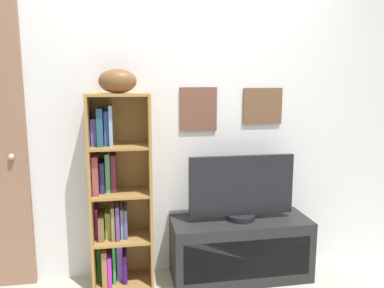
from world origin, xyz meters
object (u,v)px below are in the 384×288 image
(bookshelf, at_px, (115,198))
(television, at_px, (241,188))
(football, at_px, (118,81))
(tv_stand, at_px, (240,248))

(bookshelf, distance_m, television, 0.96)
(football, height_order, television, football)
(bookshelf, distance_m, tv_stand, 1.06)
(tv_stand, bearing_deg, football, 175.98)
(football, bearing_deg, television, -3.96)
(bookshelf, relative_size, tv_stand, 1.35)
(bookshelf, height_order, tv_stand, bookshelf)
(tv_stand, distance_m, television, 0.49)
(football, relative_size, television, 0.33)
(bookshelf, xyz_separation_m, football, (0.05, -0.03, 0.87))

